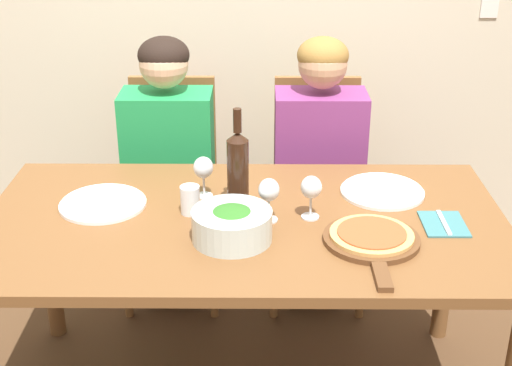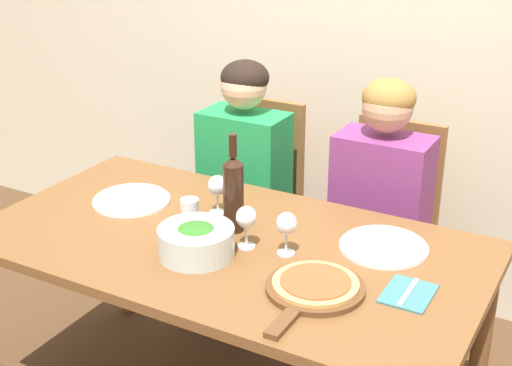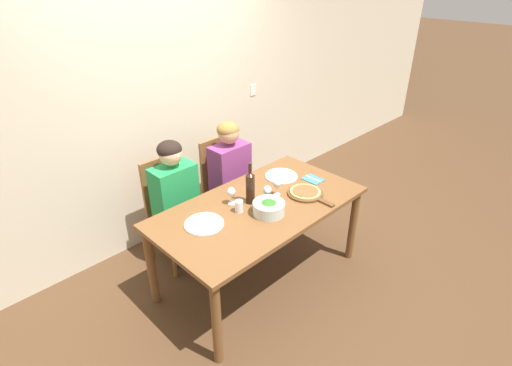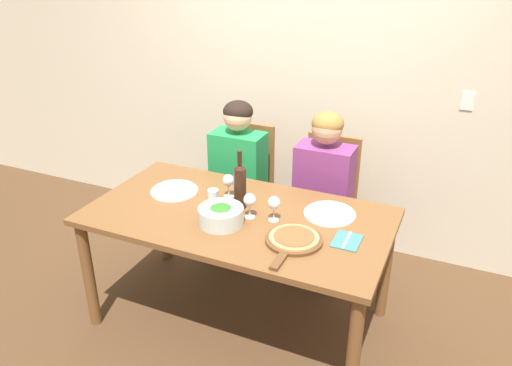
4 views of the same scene
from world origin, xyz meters
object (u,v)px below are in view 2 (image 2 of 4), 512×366
dinner_plate_right (384,246)px  water_tumbler (190,212)px  chair_right (386,232)px  dinner_plate_left (132,200)px  pizza_on_board (314,287)px  wine_glass_left (217,187)px  fork_on_napkin (408,293)px  wine_glass_centre (246,219)px  chair_left (255,202)px  wine_bottle (233,192)px  broccoli_bowl (196,241)px  wine_glass_right (287,226)px  person_man (380,197)px  person_woman (242,168)px

dinner_plate_right → water_tumbler: size_ratio=3.04×
chair_right → dinner_plate_left: size_ratio=3.30×
pizza_on_board → wine_glass_left: bearing=148.8°
dinner_plate_left → wine_glass_left: wine_glass_left is taller
wine_glass_left → fork_on_napkin: (0.80, -0.21, -0.10)m
pizza_on_board → wine_glass_centre: size_ratio=2.94×
dinner_plate_right → wine_glass_left: bearing=-177.2°
chair_left → fork_on_napkin: size_ratio=5.49×
wine_bottle → fork_on_napkin: size_ratio=1.99×
dinner_plate_left → wine_glass_left: size_ratio=1.98×
wine_glass_left → wine_glass_centre: same height
broccoli_bowl → dinner_plate_right: 0.63m
dinner_plate_left → fork_on_napkin: bearing=-6.6°
broccoli_bowl → wine_glass_right: bearing=30.4°
wine_bottle → wine_glass_right: bearing=-16.1°
broccoli_bowl → pizza_on_board: 0.44m
wine_glass_left → person_man: bearing=48.9°
chair_left → wine_glass_right: 1.04m
fork_on_napkin → dinner_plate_right: bearing=124.3°
fork_on_napkin → broccoli_bowl: bearing=-171.6°
wine_bottle → fork_on_napkin: 0.70m
dinner_plate_left → wine_bottle: bearing=-1.9°
pizza_on_board → wine_glass_right: bearing=136.7°
broccoli_bowl → dinner_plate_left: size_ratio=0.85×
dinner_plate_left → chair_right: bearing=41.8°
wine_bottle → wine_glass_centre: size_ratio=2.38×
fork_on_napkin → person_man: bearing=115.8°
person_man → wine_glass_centre: size_ratio=8.02×
broccoli_bowl → wine_glass_centre: bearing=47.8°
person_woman → wine_glass_right: bearing=-50.4°
chair_left → person_man: 0.69m
wine_glass_right → wine_glass_centre: bearing=-171.2°
person_woman → pizza_on_board: (0.74, -0.85, 0.05)m
wine_glass_centre → fork_on_napkin: bearing=-2.7°
fork_on_napkin → water_tumbler: bearing=174.5°
dinner_plate_left → pizza_on_board: bearing=-16.0°
wine_glass_right → broccoli_bowl: bearing=-149.6°
water_tumbler → dinner_plate_left: bearing=170.2°
broccoli_bowl → wine_glass_centre: 0.18m
person_woman → wine_bottle: size_ratio=3.38×
pizza_on_board → wine_glass_right: (-0.18, 0.17, 0.09)m
water_tumbler → person_woman: bearing=103.6°
wine_glass_centre → wine_bottle: bearing=138.6°
dinner_plate_left → water_tumbler: water_tumbler is taller
wine_glass_centre → fork_on_napkin: wine_glass_centre is taller
person_woman → wine_bottle: (0.32, -0.61, 0.18)m
dinner_plate_right → wine_glass_left: wine_glass_left is taller
broccoli_bowl → chair_right: bearing=70.3°
chair_right → wine_bottle: wine_bottle is taller
pizza_on_board → water_tumbler: size_ratio=4.51×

